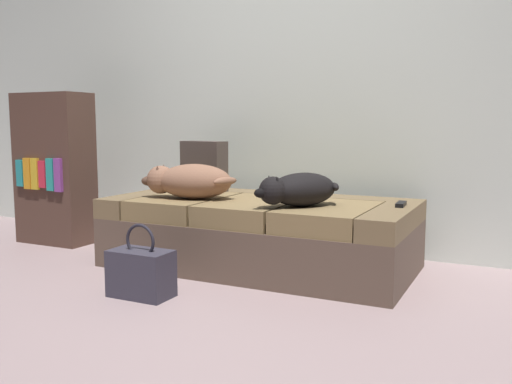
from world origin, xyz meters
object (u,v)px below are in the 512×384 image
couch (260,233)px  dog_dark (298,190)px  throw_pillow (204,166)px  tv_remote (401,204)px  handbag (141,272)px  bookshelf (55,169)px  dog_tan (189,181)px

couch → dog_dark: size_ratio=3.63×
dog_dark → throw_pillow: (-0.87, 0.42, 0.07)m
dog_dark → tv_remote: 0.59m
couch → handbag: size_ratio=4.86×
bookshelf → handbag: bearing=-29.7°
dog_tan → handbag: (0.13, -0.65, -0.40)m
couch → dog_dark: bearing=-29.1°
dog_dark → throw_pillow: bearing=153.9°
couch → handbag: couch is taller
dog_tan → throw_pillow: 0.43m
throw_pillow → couch: bearing=-24.2°
tv_remote → handbag: bearing=-144.7°
dog_dark → handbag: size_ratio=1.34×
couch → handbag: 0.86m
dog_dark → handbag: bearing=-133.7°
couch → dog_tan: size_ratio=2.96×
tv_remote → bookshelf: 2.51m
dog_dark → handbag: dog_dark is taller
handbag → bookshelf: 1.65m
dog_tan → dog_dark: size_ratio=1.23×
handbag → dog_dark: bearing=46.3°
couch → bookshelf: (-1.67, -0.02, 0.34)m
handbag → bookshelf: (-1.39, 0.79, 0.42)m
dog_dark → bookshelf: (-1.99, 0.16, 0.03)m
dog_tan → bookshelf: size_ratio=0.56×
dog_tan → dog_dark: (0.73, -0.02, -0.01)m
tv_remote → throw_pillow: throw_pillow is taller
dog_dark → couch: bearing=150.9°
bookshelf → dog_dark: bearing=-4.6°
throw_pillow → tv_remote: bearing=-6.5°
dog_tan → dog_dark: dog_tan is taller
couch → dog_tan: bearing=-158.5°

